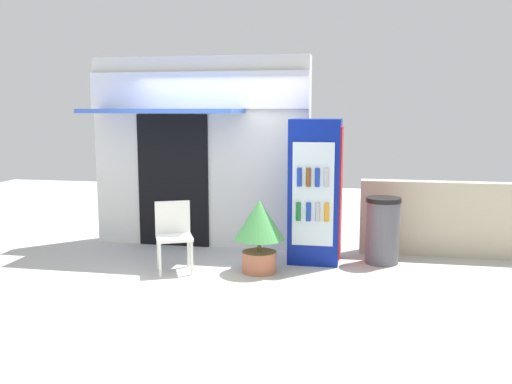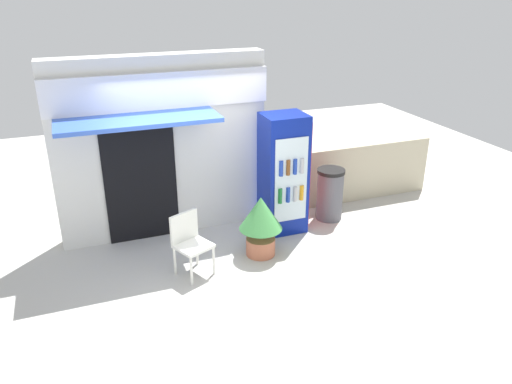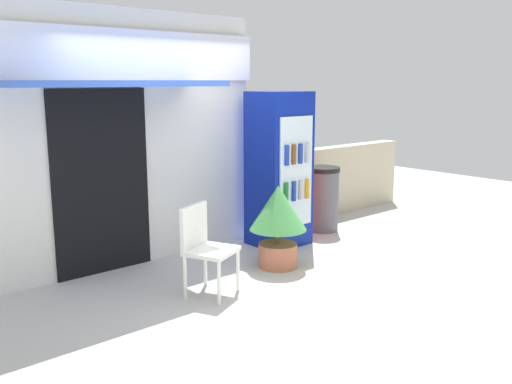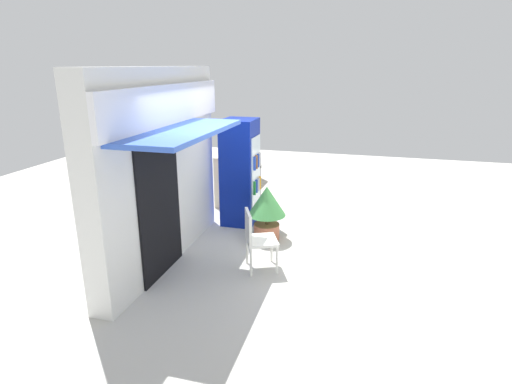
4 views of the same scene
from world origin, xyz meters
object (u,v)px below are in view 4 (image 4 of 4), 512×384
drink_cooler (241,172)px  trash_bin (250,185)px  plastic_chair (256,236)px  potted_plant_near_shop (267,207)px

drink_cooler → trash_bin: (0.89, 0.08, -0.51)m
plastic_chair → potted_plant_near_shop: 1.09m
drink_cooler → plastic_chair: size_ratio=2.18×
plastic_chair → potted_plant_near_shop: size_ratio=0.95×
plastic_chair → potted_plant_near_shop: potted_plant_near_shop is taller
drink_cooler → plastic_chair: drink_cooler is taller
trash_bin → drink_cooler: bearing=-174.9°
drink_cooler → trash_bin: size_ratio=2.16×
drink_cooler → plastic_chair: (-1.73, -0.77, -0.45)m
plastic_chair → trash_bin: size_ratio=0.99×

